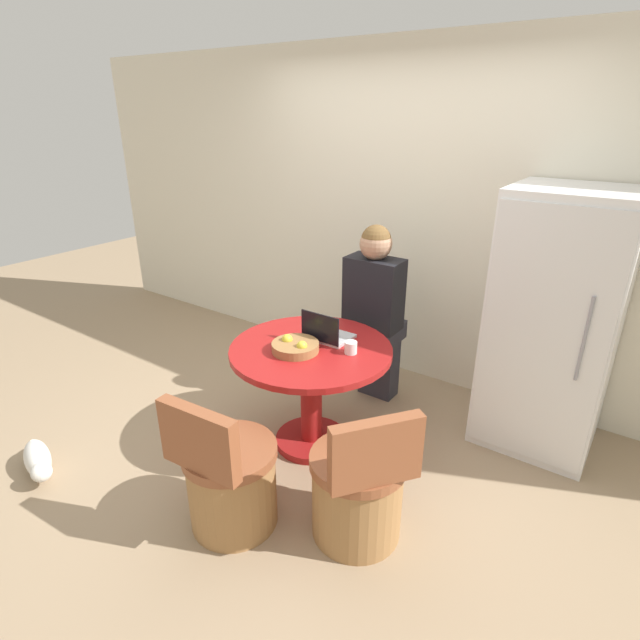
{
  "coord_description": "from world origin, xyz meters",
  "views": [
    {
      "loc": [
        1.74,
        -2.09,
        2.11
      ],
      "look_at": [
        0.08,
        0.27,
        0.88
      ],
      "focal_mm": 28.0,
      "sensor_mm": 36.0,
      "label": 1
    }
  ],
  "objects_px": {
    "chair_near_right_corner": "(358,491)",
    "cat": "(38,460)",
    "person_seated": "(376,306)",
    "laptop": "(327,334)",
    "refrigerator": "(554,324)",
    "fruit_bowl": "(295,346)",
    "dining_table": "(311,376)",
    "chair_near_camera": "(230,481)"
  },
  "relations": [
    {
      "from": "person_seated",
      "to": "cat",
      "type": "height_order",
      "value": "person_seated"
    },
    {
      "from": "fruit_bowl",
      "to": "refrigerator",
      "type": "bearing_deg",
      "value": 39.92
    },
    {
      "from": "fruit_bowl",
      "to": "cat",
      "type": "xyz_separation_m",
      "value": [
        -1.16,
        -1.13,
        -0.66
      ]
    },
    {
      "from": "dining_table",
      "to": "cat",
      "type": "bearing_deg",
      "value": -134.54
    },
    {
      "from": "laptop",
      "to": "chair_near_right_corner",
      "type": "bearing_deg",
      "value": 134.98
    },
    {
      "from": "cat",
      "to": "person_seated",
      "type": "bearing_deg",
      "value": 76.72
    },
    {
      "from": "chair_near_camera",
      "to": "fruit_bowl",
      "type": "relative_size",
      "value": 2.85
    },
    {
      "from": "refrigerator",
      "to": "fruit_bowl",
      "type": "xyz_separation_m",
      "value": [
        -1.26,
        -1.05,
        -0.09
      ]
    },
    {
      "from": "chair_near_right_corner",
      "to": "chair_near_camera",
      "type": "bearing_deg",
      "value": -24.43
    },
    {
      "from": "chair_near_right_corner",
      "to": "cat",
      "type": "bearing_deg",
      "value": -31.81
    },
    {
      "from": "chair_near_camera",
      "to": "dining_table",
      "type": "bearing_deg",
      "value": -90.0
    },
    {
      "from": "chair_near_camera",
      "to": "person_seated",
      "type": "height_order",
      "value": "person_seated"
    },
    {
      "from": "refrigerator",
      "to": "laptop",
      "type": "distance_m",
      "value": 1.44
    },
    {
      "from": "laptop",
      "to": "refrigerator",
      "type": "bearing_deg",
      "value": -145.99
    },
    {
      "from": "person_seated",
      "to": "cat",
      "type": "distance_m",
      "value": 2.43
    },
    {
      "from": "dining_table",
      "to": "laptop",
      "type": "bearing_deg",
      "value": 83.04
    },
    {
      "from": "chair_near_right_corner",
      "to": "cat",
      "type": "height_order",
      "value": "chair_near_right_corner"
    },
    {
      "from": "refrigerator",
      "to": "dining_table",
      "type": "bearing_deg",
      "value": -141.78
    },
    {
      "from": "refrigerator",
      "to": "person_seated",
      "type": "bearing_deg",
      "value": -169.32
    },
    {
      "from": "dining_table",
      "to": "person_seated",
      "type": "bearing_deg",
      "value": 85.96
    },
    {
      "from": "laptop",
      "to": "fruit_bowl",
      "type": "bearing_deg",
      "value": 75.29
    },
    {
      "from": "person_seated",
      "to": "cat",
      "type": "relative_size",
      "value": 2.9
    },
    {
      "from": "chair_near_right_corner",
      "to": "fruit_bowl",
      "type": "bearing_deg",
      "value": -82.4
    },
    {
      "from": "laptop",
      "to": "cat",
      "type": "distance_m",
      "value": 1.96
    },
    {
      "from": "chair_near_right_corner",
      "to": "fruit_bowl",
      "type": "xyz_separation_m",
      "value": [
        -0.71,
        0.4,
        0.47
      ]
    },
    {
      "from": "dining_table",
      "to": "laptop",
      "type": "height_order",
      "value": "laptop"
    },
    {
      "from": "refrigerator",
      "to": "chair_near_camera",
      "type": "xyz_separation_m",
      "value": [
        -1.15,
        -1.78,
        -0.56
      ]
    },
    {
      "from": "dining_table",
      "to": "person_seated",
      "type": "xyz_separation_m",
      "value": [
        0.05,
        0.73,
        0.25
      ]
    },
    {
      "from": "cat",
      "to": "chair_near_right_corner",
      "type": "bearing_deg",
      "value": 40.79
    },
    {
      "from": "person_seated",
      "to": "laptop",
      "type": "xyz_separation_m",
      "value": [
        -0.03,
        -0.59,
        -0.01
      ]
    },
    {
      "from": "laptop",
      "to": "fruit_bowl",
      "type": "relative_size",
      "value": 0.96
    },
    {
      "from": "chair_near_right_corner",
      "to": "cat",
      "type": "xyz_separation_m",
      "value": [
        -1.87,
        -0.73,
        -0.19
      ]
    },
    {
      "from": "dining_table",
      "to": "chair_near_camera",
      "type": "relative_size",
      "value": 1.23
    },
    {
      "from": "refrigerator",
      "to": "dining_table",
      "type": "relative_size",
      "value": 1.65
    },
    {
      "from": "refrigerator",
      "to": "fruit_bowl",
      "type": "distance_m",
      "value": 1.64
    },
    {
      "from": "person_seated",
      "to": "chair_near_right_corner",
      "type": "bearing_deg",
      "value": 116.38
    },
    {
      "from": "chair_near_camera",
      "to": "laptop",
      "type": "distance_m",
      "value": 1.09
    },
    {
      "from": "chair_near_camera",
      "to": "cat",
      "type": "bearing_deg",
      "value": 13.27
    },
    {
      "from": "dining_table",
      "to": "cat",
      "type": "distance_m",
      "value": 1.77
    },
    {
      "from": "fruit_bowl",
      "to": "cat",
      "type": "relative_size",
      "value": 0.61
    },
    {
      "from": "chair_near_right_corner",
      "to": "person_seated",
      "type": "distance_m",
      "value": 1.46
    },
    {
      "from": "laptop",
      "to": "fruit_bowl",
      "type": "height_order",
      "value": "laptop"
    }
  ]
}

